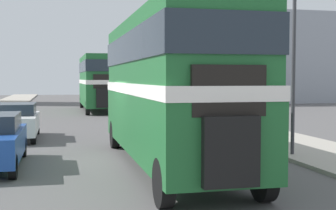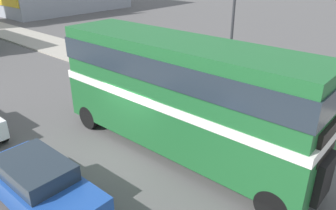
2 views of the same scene
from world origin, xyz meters
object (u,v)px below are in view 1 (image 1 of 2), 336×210
double_decker_bus (168,80)px  bicycle_on_pavement (206,113)px  bus_distant (98,79)px  pedestrian_walking (236,111)px  car_parked_mid (16,121)px  street_lamp (294,35)px

double_decker_bus → bicycle_on_pavement: double_decker_bus is taller
double_decker_bus → bus_distant: size_ratio=0.99×
bus_distant → pedestrian_walking: size_ratio=6.12×
car_parked_mid → street_lamp: (9.15, -6.86, 3.18)m
car_parked_mid → bicycle_on_pavement: bearing=32.0°
car_parked_mid → double_decker_bus: bearing=-57.1°
bicycle_on_pavement → double_decker_bus: bearing=-112.1°
bicycle_on_pavement → street_lamp: street_lamp is taller
street_lamp → pedestrian_walking: bearing=84.8°
bus_distant → street_lamp: size_ratio=1.75×
bus_distant → bicycle_on_pavement: size_ratio=5.83×
car_parked_mid → street_lamp: bearing=-36.9°
double_decker_bus → car_parked_mid: bearing=122.9°
car_parked_mid → street_lamp: street_lamp is taller
car_parked_mid → bus_distant: bearing=73.7°
double_decker_bus → street_lamp: 4.58m
double_decker_bus → street_lamp: bearing=8.3°
car_parked_mid → bicycle_on_pavement: (10.57, 6.62, -0.30)m
car_parked_mid → bicycle_on_pavement: size_ratio=2.46×
pedestrian_walking → bicycle_on_pavement: (0.85, 7.12, -0.58)m
bicycle_on_pavement → car_parked_mid: bearing=-148.0°
car_parked_mid → pedestrian_walking: size_ratio=2.58×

